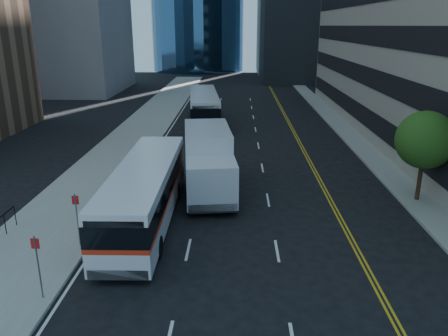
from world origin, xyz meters
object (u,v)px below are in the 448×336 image
bus_front (145,192)px  bus_rear (204,107)px  box_truck (208,161)px  street_tree (425,140)px

bus_front → bus_rear: 23.69m
bus_front → bus_rear: (1.21, 23.66, 0.07)m
box_truck → street_tree: bearing=-12.5°
street_tree → bus_rear: 24.71m
street_tree → box_truck: (-12.02, 1.22, -1.67)m
bus_rear → box_truck: bearing=-91.1°
bus_front → bus_rear: bearing=86.5°
street_tree → bus_rear: size_ratio=0.41×
bus_front → box_truck: box_truck is taller
street_tree → box_truck: size_ratio=0.63×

